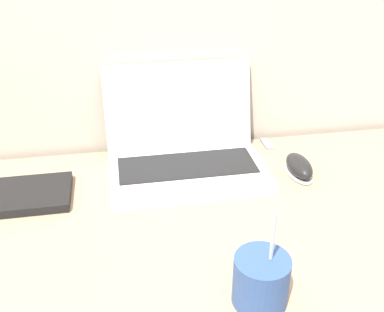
% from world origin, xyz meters
% --- Properties ---
extents(laptop, '(0.37, 0.29, 0.23)m').
position_xyz_m(laptop, '(0.02, 0.56, 0.82)').
color(laptop, silver).
rests_on(laptop, desk).
extents(drink_cup, '(0.09, 0.09, 0.19)m').
position_xyz_m(drink_cup, '(0.07, 0.11, 0.82)').
color(drink_cup, '#33518C').
rests_on(drink_cup, desk).
extents(computer_mouse, '(0.06, 0.11, 0.04)m').
position_xyz_m(computer_mouse, '(0.29, 0.48, 0.79)').
color(computer_mouse, '#B2B2B7').
rests_on(computer_mouse, desk).
extents(usb_stick, '(0.02, 0.06, 0.01)m').
position_xyz_m(usb_stick, '(0.26, 0.63, 0.78)').
color(usb_stick, '#99999E').
rests_on(usb_stick, desk).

